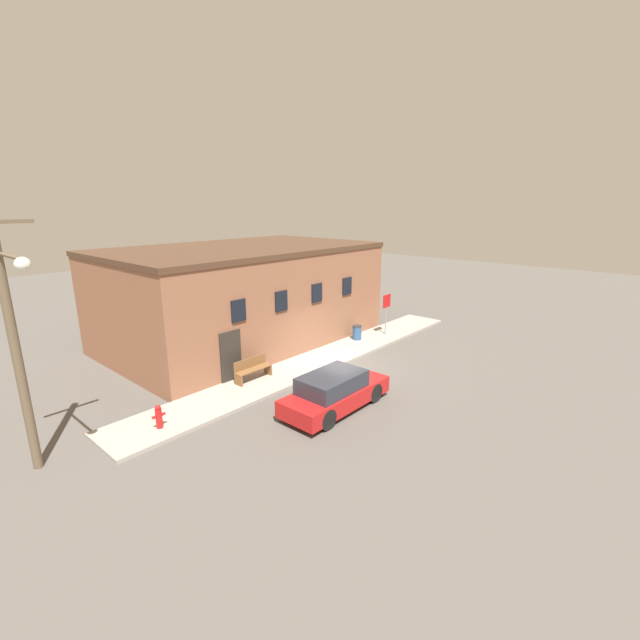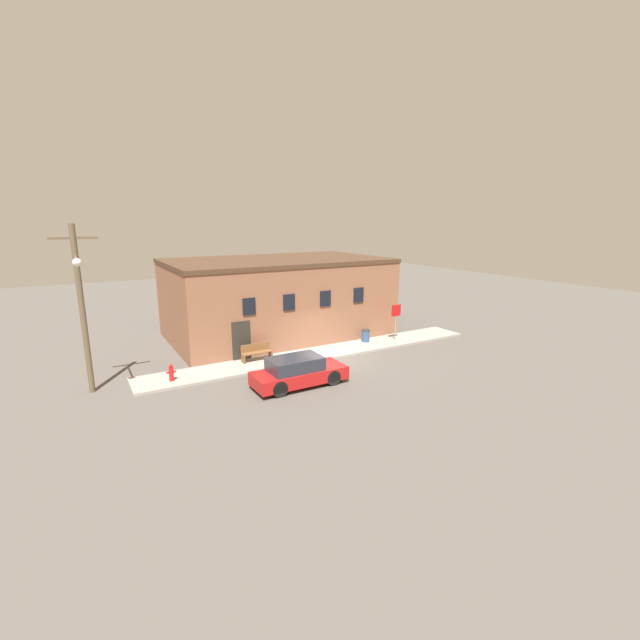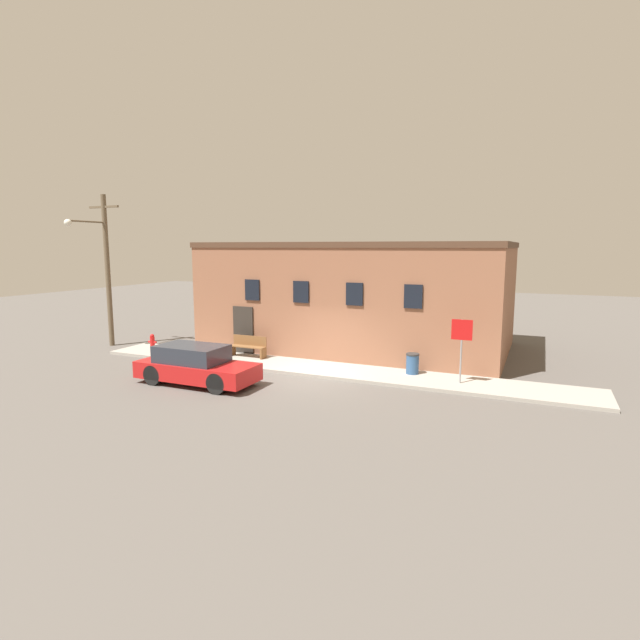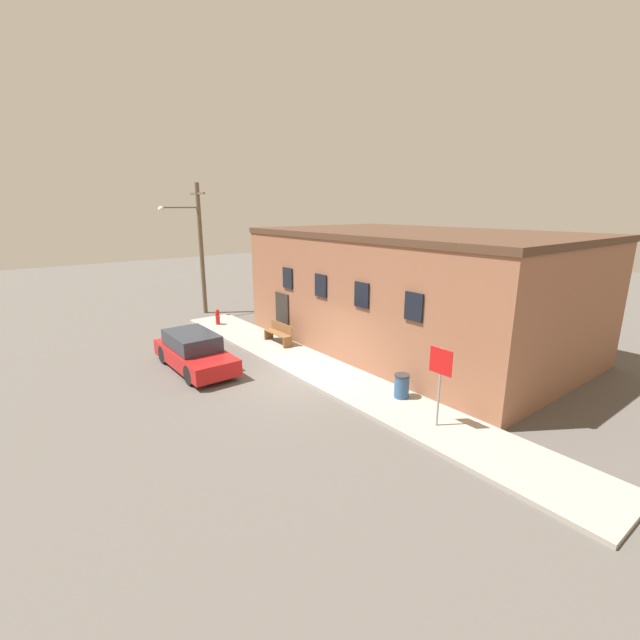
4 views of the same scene
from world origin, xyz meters
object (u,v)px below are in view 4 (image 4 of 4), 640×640
Objects in this scene: bench at (279,333)px; stop_sign at (440,372)px; trash_bin at (402,386)px; fire_hydrant at (218,317)px; parked_car at (194,352)px; utility_pole at (198,244)px.

stop_sign is at bearing -3.87° from bench.
bench is at bearing -179.97° from trash_bin.
fire_hydrant is 4.62m from bench.
stop_sign is 1.36× the size of bench.
parked_car is at bearing -149.07° from trash_bin.
parked_car reaches higher than trash_bin.
bench is 4.06m from parked_car.
parked_car is (-8.57, -3.44, -1.03)m from stop_sign.
fire_hydrant is at bearing -169.81° from bench.
utility_pole is (-16.74, 0.34, 2.27)m from stop_sign.
utility_pole is at bearing -178.98° from trash_bin.
stop_sign reaches higher than bench.
stop_sign is at bearing -1.18° from utility_pole.
bench is 8.50m from utility_pole.
parked_car is (4.93, -3.23, 0.14)m from fire_hydrant.
bench is 0.38× the size of parked_car.
stop_sign is 16.90m from utility_pole.
fire_hydrant is 5.89m from parked_car.
fire_hydrant is at bearing -179.10° from stop_sign.
fire_hydrant is 11.71m from trash_bin.
utility_pole reaches higher than parked_car.
parked_car is at bearing -84.60° from bench.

